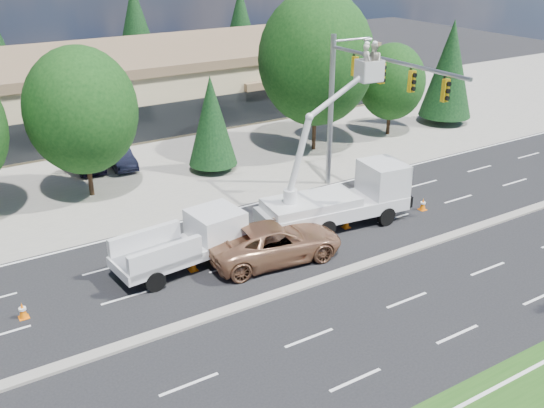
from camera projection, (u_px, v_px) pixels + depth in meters
ground at (266, 299)px, 25.59m from camera, size 140.00×140.00×0.00m
concrete_apron at (115, 161)px, 41.16m from camera, size 140.00×22.00×0.01m
road_median at (266, 298)px, 25.57m from camera, size 120.00×0.55×0.12m
strip_mall at (71, 91)px, 47.78m from camera, size 50.40×15.40×5.50m
tree_front_d at (81, 111)px, 33.76m from camera, size 6.28×6.28×8.72m
tree_front_e at (212, 121)px, 38.31m from camera, size 3.14×3.14×6.20m
tree_front_f at (316, 59)px, 40.88m from camera, size 7.89×7.89×10.94m
tree_front_g at (392, 82)px, 45.19m from camera, size 4.98×4.98×6.90m
tree_front_h at (449, 69)px, 47.91m from camera, size 4.16×4.16×8.20m
tree_back_c at (136, 30)px, 60.90m from camera, size 5.05×5.05×9.95m
tree_back_d at (241, 26)px, 66.82m from camera, size 4.63×4.63×9.12m
signal_mast at (355, 94)px, 33.41m from camera, size 2.76×10.16×9.00m
utility_pickup at (189, 247)px, 27.83m from camera, size 6.33×2.89×2.35m
bucket_truck at (345, 189)px, 31.47m from camera, size 8.28×3.35×9.45m
traffic_cone_a at (23, 311)px, 24.20m from camera, size 0.40×0.40×0.70m
traffic_cone_b at (193, 264)px, 27.64m from camera, size 0.40×0.40×0.70m
traffic_cone_c at (224, 251)px, 28.75m from camera, size 0.40×0.40×0.70m
traffic_cone_d at (346, 222)px, 31.69m from camera, size 0.40×0.40×0.70m
traffic_cone_e at (423, 204)px, 33.75m from camera, size 0.40×0.40×0.70m
minivan at (274, 242)px, 28.43m from camera, size 6.79×3.72×1.80m
parked_car_west at (87, 159)px, 39.47m from camera, size 1.78×4.24×1.43m
parked_car_east at (120, 157)px, 39.95m from camera, size 1.57×4.08×1.33m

